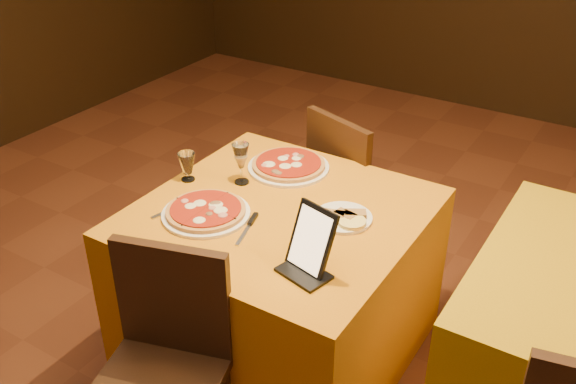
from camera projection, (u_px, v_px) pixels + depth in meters
The scene contains 12 objects.
floor at pixel (273, 376), 2.83m from camera, with size 6.00×7.00×0.01m, color #5E2D19.
main_table at pixel (281, 283), 2.80m from camera, with size 1.10×1.10×0.75m, color #CB780D.
chair_main_far at pixel (362, 190), 3.34m from camera, with size 0.39×0.39×0.91m, color black, non-canonical shape.
pizza_near at pixel (206, 212), 2.57m from camera, with size 0.36×0.36×0.03m.
pizza_far at pixel (289, 166), 2.91m from camera, with size 0.37×0.37×0.03m.
cutlet_dish at pixel (343, 216), 2.54m from camera, with size 0.24×0.24×0.03m.
wine_glass at pixel (241, 163), 2.76m from camera, with size 0.09×0.09×0.19m, color tan, non-canonical shape.
water_glass at pixel (187, 167), 2.80m from camera, with size 0.07×0.07×0.13m, color white, non-canonical shape.
tablet at pixel (312, 239), 2.21m from camera, with size 0.17×0.01×0.24m, color black.
knife at pixel (246, 231), 2.47m from camera, with size 0.20×0.02×0.01m, color #B7B6BE.
fork_near at pixel (168, 211), 2.60m from camera, with size 0.16×0.02×0.01m, color silver.
fork_far at pixel (316, 174), 2.87m from camera, with size 0.16×0.02×0.01m, color silver.
Camera 1 is at (1.14, -1.70, 2.12)m, focal length 40.00 mm.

